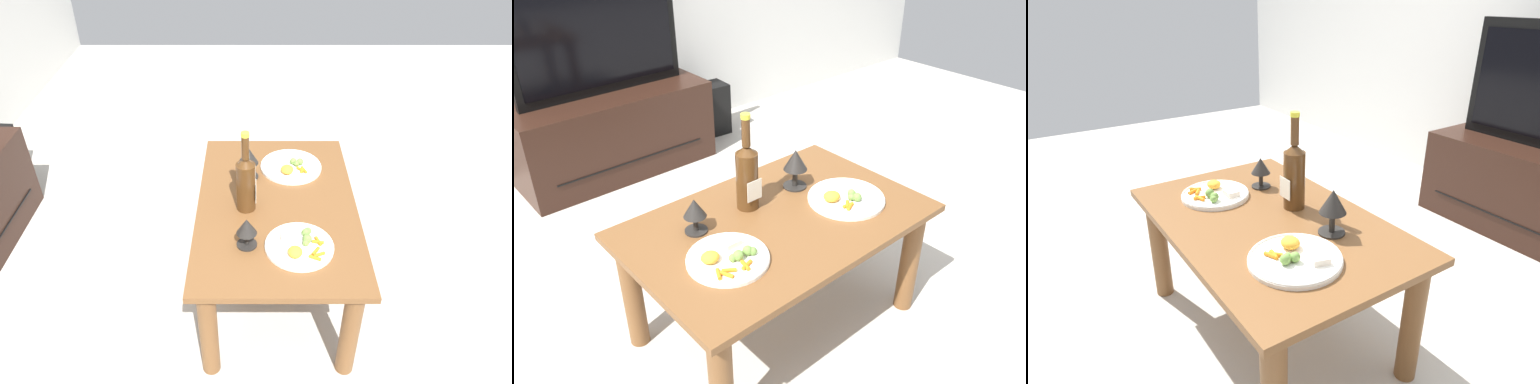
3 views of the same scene
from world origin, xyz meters
The scene contains 8 objects.
ground_plane centered at (0.00, 0.00, 0.00)m, with size 6.40×6.40×0.00m, color #B7B2A8.
dining_table centered at (0.00, 0.00, 0.38)m, with size 1.01×0.65×0.47m.
tv_stand centered at (0.13, 1.55, 0.23)m, with size 1.08×0.49×0.46m.
wine_bottle centered at (-0.03, 0.12, 0.60)m, with size 0.08×0.08×0.35m.
goblet_left centered at (-0.25, 0.12, 0.55)m, with size 0.08×0.08×0.12m.
goblet_right centered at (0.19, 0.12, 0.58)m, with size 0.09×0.09×0.15m.
dinner_plate_left centered at (-0.26, -0.07, 0.49)m, with size 0.25×0.25×0.05m.
dinner_plate_right centered at (0.26, -0.07, 0.49)m, with size 0.27×0.27×0.05m.
Camera 3 is at (1.12, -0.68, 1.17)m, focal length 30.61 mm.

